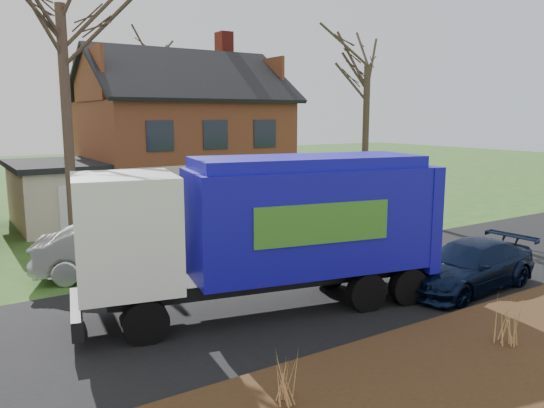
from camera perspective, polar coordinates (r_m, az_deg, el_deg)
ground at (r=15.04m, az=5.08°, el=-9.36°), size 120.00×120.00×0.00m
road at (r=15.04m, az=5.08°, el=-9.32°), size 80.00×7.00×0.02m
mulch_verge at (r=11.57m, az=21.97°, el=-15.21°), size 80.00×3.50×0.30m
main_house at (r=27.15m, az=-10.59°, el=7.61°), size 12.95×8.95×9.26m
garbage_truck at (r=13.13m, az=0.03°, el=-2.06°), size 9.29×4.18×3.85m
silver_sedan at (r=16.77m, az=-15.79°, el=-4.72°), size 5.36×3.53×1.67m
navy_wagon at (r=16.00m, az=20.36°, el=-6.24°), size 4.76×2.17×1.35m
tree_front_east at (r=27.75m, az=10.32°, el=17.00°), size 3.78×3.78×10.51m
tree_back at (r=35.54m, az=-12.47°, el=16.76°), size 3.59×3.59×11.36m
grass_clump_west at (r=8.86m, az=1.39°, el=-18.22°), size 0.33×0.27×0.86m
grass_clump_mid at (r=11.85m, az=23.94°, el=-11.45°), size 0.35×0.28×0.97m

